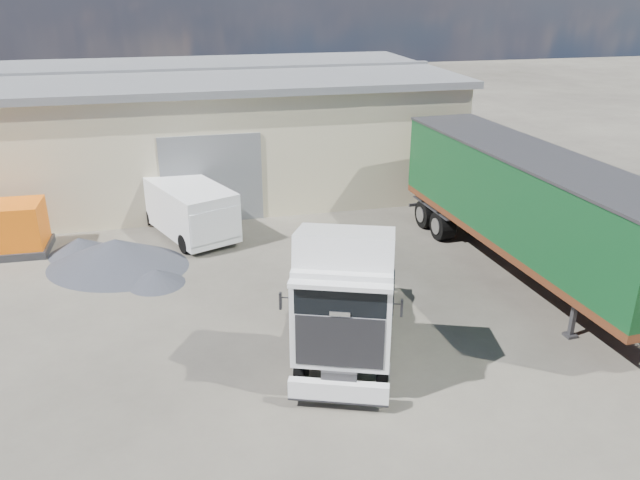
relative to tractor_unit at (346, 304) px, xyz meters
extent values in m
plane|color=black|center=(-0.52, 1.10, -1.69)|extent=(120.00, 120.00, 0.00)
cube|color=#BFB793|center=(-6.52, 17.10, 0.81)|extent=(30.00, 12.00, 5.00)
cube|color=slate|center=(-6.52, 17.10, 3.46)|extent=(30.60, 12.60, 0.30)
cube|color=slate|center=(-2.52, 11.08, 0.11)|extent=(4.00, 0.08, 3.60)
cube|color=slate|center=(-6.52, 17.10, 3.66)|extent=(30.60, 0.40, 0.15)
cube|color=brown|center=(10.98, 7.10, -0.44)|extent=(0.35, 26.00, 2.50)
cylinder|color=black|center=(-0.37, -1.02, -1.21)|extent=(2.40, 1.65, 0.95)
cylinder|color=black|center=(0.71, 1.93, -1.21)|extent=(2.45, 1.67, 0.95)
cylinder|color=black|center=(1.14, 3.12, -1.21)|extent=(2.45, 1.67, 0.95)
cube|color=#2D2D30|center=(0.37, 1.01, -0.88)|extent=(2.79, 5.85, 0.27)
cube|color=silver|center=(-0.67, -1.82, -1.19)|extent=(2.23, 1.00, 0.49)
cube|color=silver|center=(-0.26, -0.72, 0.36)|extent=(2.82, 2.71, 2.20)
cube|color=black|center=(-0.62, -1.69, 0.02)|extent=(1.88, 0.73, 1.26)
cube|color=black|center=(-0.61, -1.68, 1.01)|extent=(1.91, 0.74, 0.67)
cube|color=silver|center=(-0.20, -0.56, 1.77)|extent=(2.69, 2.40, 1.10)
cube|color=#0C5839|center=(-1.20, 0.00, 0.11)|extent=(0.24, 0.64, 0.99)
cube|color=#0C5839|center=(0.92, -0.77, 0.11)|extent=(0.24, 0.64, 0.99)
cylinder|color=#2D2D30|center=(0.77, 2.10, -0.69)|extent=(1.27, 1.27, 0.11)
cube|color=#2D2D30|center=(6.39, -0.19, -1.12)|extent=(0.33, 0.33, 1.14)
cube|color=#2D2D30|center=(8.25, -0.06, -1.12)|extent=(0.33, 0.33, 1.14)
cylinder|color=black|center=(6.78, 7.99, -1.14)|extent=(2.71, 1.27, 1.10)
cube|color=#2D2D30|center=(7.06, 3.80, -0.75)|extent=(1.65, 12.46, 0.36)
cube|color=#552713|center=(7.06, 3.80, -0.41)|extent=(3.41, 12.58, 0.25)
cube|color=black|center=(7.06, 3.80, 1.06)|extent=(3.41, 12.58, 2.69)
cube|color=#2D2D30|center=(7.06, 3.80, 2.43)|extent=(3.48, 12.64, 0.08)
cylinder|color=black|center=(-2.95, 8.48, -1.33)|extent=(2.18, 1.47, 0.71)
cylinder|color=black|center=(-4.30, 11.65, -1.33)|extent=(2.18, 1.47, 0.71)
cube|color=silver|center=(-3.63, 10.06, -0.55)|extent=(3.83, 5.37, 1.83)
cube|color=silver|center=(-2.82, 8.18, -0.61)|extent=(2.22, 1.67, 1.19)
cube|color=black|center=(-2.91, 8.38, -0.01)|extent=(1.77, 0.82, 0.65)
cube|color=#2D2D30|center=(-10.08, 9.55, -1.55)|extent=(3.02, 1.92, 0.28)
cube|color=orange|center=(-10.08, 9.55, -0.75)|extent=(2.83, 1.73, 1.86)
cone|color=black|center=(-6.10, 7.43, -1.17)|extent=(6.44, 6.44, 1.03)
cone|color=black|center=(-4.79, 5.77, -1.43)|extent=(2.42, 2.42, 0.51)
cone|color=black|center=(-7.49, 8.89, -1.38)|extent=(2.95, 2.95, 0.62)
camera|label=1|loc=(-3.72, -13.15, 7.38)|focal=35.00mm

